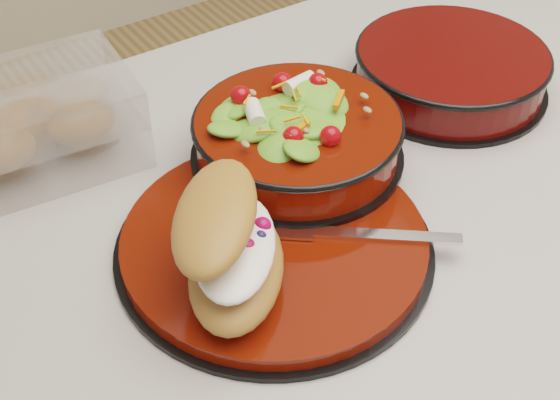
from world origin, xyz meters
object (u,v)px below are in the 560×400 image
pastry_box (38,123)px  extra_bowl (451,68)px  salad_bowl (297,130)px  fork (356,234)px  croissant (232,245)px  dinner_plate (275,243)px

pastry_box → extra_bowl: pastry_box is taller
salad_bowl → fork: size_ratio=1.44×
croissant → extra_bowl: croissant is taller
croissant → dinner_plate: bearing=-29.4°
fork → pastry_box: pastry_box is taller
salad_bowl → croissant: salad_bowl is taller
salad_bowl → croissant: bearing=-142.4°
pastry_box → extra_bowl: bearing=-12.6°
croissant → extra_bowl: 0.41m
fork → dinner_plate: bearing=94.9°
fork → extra_bowl: extra_bowl is taller
dinner_plate → fork: (0.06, -0.04, 0.01)m
croissant → salad_bowl: bearing=-15.0°
croissant → extra_bowl: size_ratio=0.76×
pastry_box → extra_bowl: (0.46, -0.15, -0.01)m
salad_bowl → extra_bowl: (0.24, 0.03, -0.03)m
dinner_plate → croissant: size_ratio=1.68×
salad_bowl → pastry_box: salad_bowl is taller
dinner_plate → fork: fork is taller
croissant → pastry_box: size_ratio=0.85×
salad_bowl → pastry_box: bearing=140.6°
pastry_box → extra_bowl: size_ratio=0.89×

